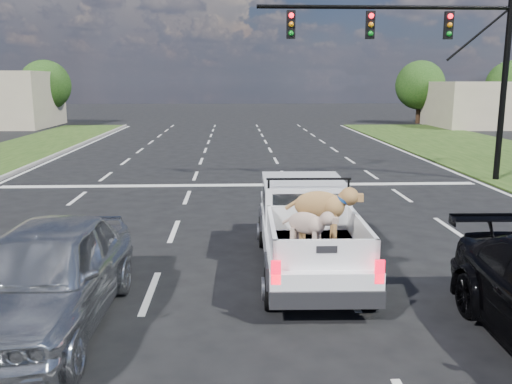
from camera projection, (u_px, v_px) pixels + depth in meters
ground at (249, 291)px, 9.67m from camera, size 160.00×160.00×0.00m
road_markings at (242, 207)px, 16.09m from camera, size 17.75×60.00×0.01m
traffic_signal at (441, 51)px, 19.29m from camera, size 9.11×0.31×7.00m
building_right at (509, 104)px, 43.50m from camera, size 12.00×7.00×3.60m
tree_far_c at (45, 85)px, 45.51m from camera, size 4.20×4.20×5.40m
tree_far_d at (420, 85)px, 46.86m from camera, size 4.20×4.20×5.40m
tree_far_e at (510, 85)px, 47.19m from camera, size 4.20×4.20×5.40m
pickup_truck at (308, 227)px, 10.65m from camera, size 1.95×4.95×1.84m
silver_sedan at (45, 276)px, 8.12m from camera, size 2.04×4.83×1.63m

